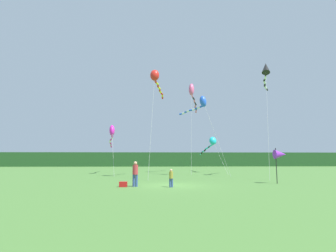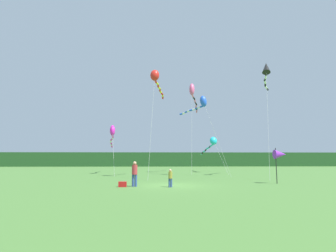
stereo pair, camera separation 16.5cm
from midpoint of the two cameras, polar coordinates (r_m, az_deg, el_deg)
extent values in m
plane|color=#477533|center=(18.97, 1.02, -12.62)|extent=(120.00, 120.00, 0.00)
cube|color=#234C23|center=(63.85, -1.38, -7.17)|extent=(108.00, 2.76, 3.30)
cylinder|color=#334C8C|center=(18.25, -7.24, -11.52)|extent=(0.17, 0.17, 0.80)
cylinder|color=#334C8C|center=(18.24, -6.65, -11.54)|extent=(0.17, 0.17, 0.80)
cylinder|color=#B23338|center=(18.20, -6.91, -9.28)|extent=(0.37, 0.37, 0.63)
sphere|color=tan|center=(18.19, -6.89, -7.92)|extent=(0.23, 0.23, 0.23)
cylinder|color=#334C8C|center=(17.70, 0.56, -12.11)|extent=(0.12, 0.12, 0.56)
cylinder|color=#334C8C|center=(17.71, 0.99, -12.10)|extent=(0.12, 0.12, 0.56)
cylinder|color=olive|center=(17.67, 0.77, -10.47)|extent=(0.26, 0.26, 0.45)
sphere|color=tan|center=(17.65, 0.77, -9.48)|extent=(0.16, 0.16, 0.16)
cube|color=red|center=(18.17, -9.45, -12.23)|extent=(0.52, 0.32, 0.35)
cylinder|color=black|center=(21.79, 22.41, -7.87)|extent=(0.06, 0.06, 2.65)
cone|color=purple|center=(21.94, 23.14, -5.61)|extent=(0.90, 0.70, 0.70)
cylinder|color=#B2B2B2|center=(34.33, 11.32, -6.42)|extent=(0.76, 4.52, 4.26)
ellipsoid|color=#1EB7CC|center=(36.52, 9.85, -3.14)|extent=(1.16, 1.43, 1.42)
cylinder|color=#1EB7CC|center=(36.80, 9.52, -4.09)|extent=(0.50, 0.84, 0.43)
cylinder|color=black|center=(37.48, 9.09, -4.42)|extent=(0.21, 0.80, 0.31)
cylinder|color=#1EB7CC|center=(38.17, 8.68, -4.71)|extent=(0.48, 0.84, 0.41)
cylinder|color=black|center=(38.86, 8.23, -5.11)|extent=(0.27, 0.84, 0.45)
cylinder|color=#1EB7CC|center=(39.58, 7.87, -5.41)|extent=(0.36, 0.82, 0.30)
cylinder|color=black|center=(40.30, 7.54, -5.70)|extent=(0.25, 0.84, 0.45)
cylinder|color=#1EB7CC|center=(41.05, 7.34, -5.98)|extent=(0.21, 0.79, 0.29)
cylinder|color=#B2B2B2|center=(24.75, -3.35, 0.58)|extent=(0.53, 3.14, 10.24)
ellipsoid|color=red|center=(27.40, -2.68, 10.82)|extent=(1.07, 1.19, 1.29)
cylinder|color=red|center=(27.46, -2.53, 9.60)|extent=(0.35, 0.58, 0.34)
cylinder|color=yellow|center=(27.86, -2.18, 9.12)|extent=(0.38, 0.54, 0.26)
cylinder|color=red|center=(28.27, -1.96, 8.67)|extent=(0.24, 0.55, 0.33)
cylinder|color=yellow|center=(28.68, -1.75, 8.19)|extent=(0.39, 0.56, 0.30)
cylinder|color=red|center=(29.10, -1.58, 7.76)|extent=(0.21, 0.52, 0.29)
cylinder|color=yellow|center=(29.54, -1.48, 7.38)|extent=(0.33, 0.54, 0.26)
cylinder|color=red|center=(29.96, -1.18, 6.98)|extent=(0.39, 0.57, 0.32)
cylinder|color=yellow|center=(30.38, -1.00, 6.59)|extent=(0.23, 0.52, 0.27)
cylinder|color=red|center=(30.82, -0.97, 6.18)|extent=(0.23, 0.55, 0.34)
cylinder|color=#B2B2B2|center=(30.71, -11.49, -5.40)|extent=(1.09, 4.48, 5.28)
ellipsoid|color=#E026B2|center=(33.17, -11.68, -0.94)|extent=(0.95, 1.57, 1.68)
cylinder|color=#E026B2|center=(33.47, -11.65, -2.15)|extent=(0.25, 0.80, 0.41)
cylinder|color=white|center=(34.19, -11.63, -2.50)|extent=(0.35, 0.78, 0.28)
cylinder|color=#E026B2|center=(34.90, -11.83, -2.79)|extent=(0.51, 0.79, 0.37)
cylinder|color=white|center=(35.61, -12.04, -3.19)|extent=(0.38, 0.82, 0.42)
cylinder|color=#E026B2|center=(36.32, -11.99, -3.61)|extent=(0.21, 0.79, 0.41)
cylinder|color=white|center=(37.04, -11.90, -3.91)|extent=(0.34, 0.78, 0.28)
cylinder|color=#E026B2|center=(37.76, -11.86, -4.21)|extent=(0.24, 0.81, 0.43)
cylinder|color=#B2B2B2|center=(32.59, 5.28, -0.63)|extent=(0.65, 3.71, 10.91)
ellipsoid|color=#E5598C|center=(35.44, 5.29, 7.83)|extent=(0.90, 1.39, 1.81)
cylinder|color=#E5598C|center=(35.72, 5.42, 6.51)|extent=(0.47, 1.00, 0.33)
cylinder|color=black|center=(36.60, 5.70, 5.99)|extent=(0.53, 0.99, 0.31)
cylinder|color=#E5598C|center=(37.49, 5.91, 5.45)|extent=(0.40, 1.01, 0.37)
cylinder|color=black|center=(38.37, 6.11, 4.86)|extent=(0.54, 1.01, 0.41)
cylinder|color=#E5598C|center=(39.26, 6.18, 4.31)|extent=(0.23, 0.99, 0.36)
cylinder|color=black|center=(40.15, 6.21, 3.79)|extent=(0.49, 1.01, 0.40)
cylinder|color=#E5598C|center=(41.04, 6.30, 3.22)|extent=(0.31, 1.02, 0.45)
cylinder|color=#B2B2B2|center=(27.09, 20.79, 1.75)|extent=(2.21, 4.78, 11.54)
cone|color=black|center=(30.97, 20.47, 11.65)|extent=(1.32, 1.55, 1.56)
cylinder|color=black|center=(31.07, 20.48, 10.42)|extent=(0.39, 0.66, 0.34)
cylinder|color=white|center=(31.57, 20.39, 9.84)|extent=(0.37, 0.67, 0.37)
cylinder|color=black|center=(32.09, 20.24, 9.33)|extent=(0.32, 0.63, 0.27)
cylinder|color=white|center=(32.61, 20.23, 8.88)|extent=(0.49, 0.64, 0.34)
cylinder|color=black|center=(33.12, 20.29, 8.35)|extent=(0.40, 0.67, 0.36)
cylinder|color=white|center=(33.64, 20.40, 7.85)|extent=(0.54, 0.62, 0.33)
cylinder|color=black|center=(34.15, 20.66, 7.44)|extent=(0.52, 0.61, 0.29)
cylinder|color=#B2B2B2|center=(28.63, 10.55, -2.41)|extent=(2.42, 1.86, 8.18)
ellipsoid|color=blue|center=(29.88, 7.74, 5.28)|extent=(1.20, 1.15, 1.40)
cylinder|color=blue|center=(29.81, 7.43, 4.18)|extent=(0.47, 0.37, 0.31)
cylinder|color=white|center=(29.96, 6.83, 3.96)|extent=(0.40, 0.42, 0.24)
cylinder|color=blue|center=(30.18, 6.31, 3.77)|extent=(0.41, 0.43, 0.26)
cylinder|color=white|center=(30.36, 5.75, 3.56)|extent=(0.44, 0.39, 0.26)
cylinder|color=blue|center=(30.49, 5.13, 3.41)|extent=(0.43, 0.35, 0.24)
cylinder|color=white|center=(30.66, 4.57, 3.24)|extent=(0.40, 0.43, 0.26)
cylinder|color=blue|center=(30.89, 4.08, 3.03)|extent=(0.41, 0.43, 0.27)
cylinder|color=white|center=(31.10, 3.57, 2.80)|extent=(0.44, 0.42, 0.30)
cylinder|color=blue|center=(31.27, 3.01, 2.59)|extent=(0.44, 0.38, 0.25)
camera|label=1|loc=(0.08, -89.81, -0.02)|focal=28.41mm
camera|label=2|loc=(0.08, 90.19, 0.02)|focal=28.41mm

